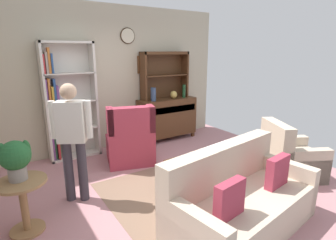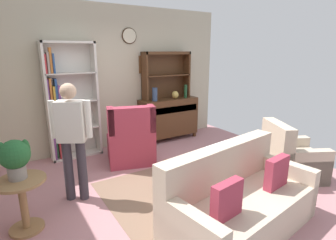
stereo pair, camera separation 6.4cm
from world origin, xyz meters
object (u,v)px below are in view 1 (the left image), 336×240
object	(u,v)px
bottle_wine	(184,91)
couch_floral	(240,202)
vase_tall	(153,94)
vase_round	(174,95)
bookshelf	(66,104)
sideboard	(167,117)
plant_stand	(23,200)
person_reading	(72,135)
book_stack	(196,155)
potted_plant_large	(15,158)
coffee_table	(196,164)
armchair_floral	(290,158)
wingback_chair	(130,142)
sideboard_hutch	(164,69)

from	to	relation	value
bottle_wine	couch_floral	bearing A→B (deg)	-115.39
vase_tall	vase_round	xyz separation A→B (m)	(0.52, 0.01, -0.05)
bookshelf	sideboard	world-z (taller)	bookshelf
bottle_wine	plant_stand	world-z (taller)	bottle_wine
person_reading	book_stack	distance (m)	1.75
book_stack	plant_stand	bearing A→B (deg)	176.26
potted_plant_large	coffee_table	size ratio (longest dim) A/B	0.54
bookshelf	bottle_wine	distance (m)	2.49
book_stack	armchair_floral	bearing A→B (deg)	-23.50
sideboard	vase_tall	world-z (taller)	vase_tall
person_reading	bottle_wine	bearing A→B (deg)	26.65
potted_plant_large	coffee_table	world-z (taller)	potted_plant_large
wingback_chair	person_reading	distance (m)	1.44
bottle_wine	person_reading	distance (m)	3.12
bookshelf	sideboard_hutch	distance (m)	2.17
bookshelf	sideboard_hutch	size ratio (longest dim) A/B	1.91
bookshelf	sideboard_hutch	world-z (taller)	bookshelf
wingback_chair	potted_plant_large	distance (m)	2.13
sideboard_hutch	vase_round	distance (m)	0.60
wingback_chair	plant_stand	distance (m)	2.08
vase_tall	armchair_floral	xyz separation A→B (m)	(1.01, -2.52, -0.77)
vase_round	wingback_chair	size ratio (longest dim) A/B	0.16
bottle_wine	plant_stand	size ratio (longest dim) A/B	0.47
vase_round	book_stack	xyz separation A→B (m)	(-0.91, -1.93, -0.55)
person_reading	coffee_table	bearing A→B (deg)	-21.06
sideboard	bottle_wine	size ratio (longest dim) A/B	4.50
bottle_wine	book_stack	bearing A→B (deg)	-121.64
wingback_chair	potted_plant_large	size ratio (longest dim) A/B	2.42
armchair_floral	potted_plant_large	xyz separation A→B (m)	(-3.68, 0.80, 0.57)
vase_round	plant_stand	size ratio (longest dim) A/B	0.28
couch_floral	bottle_wine	bearing A→B (deg)	64.61
sideboard_hutch	coffee_table	world-z (taller)	sideboard_hutch
vase_tall	person_reading	xyz separation A→B (m)	(-2.00, -1.40, -0.15)
wingback_chair	plant_stand	world-z (taller)	wingback_chair
vase_tall	vase_round	bearing A→B (deg)	1.49
bookshelf	vase_tall	size ratio (longest dim) A/B	7.58
vase_round	plant_stand	world-z (taller)	vase_round
bottle_wine	armchair_floral	xyz separation A→B (m)	(0.23, -2.52, -0.78)
bottle_wine	couch_floral	xyz separation A→B (m)	(-1.41, -2.98, -0.75)
bookshelf	armchair_floral	size ratio (longest dim) A/B	2.02
sideboard_hutch	plant_stand	distance (m)	3.80
vase_round	coffee_table	size ratio (longest dim) A/B	0.21
bottle_wine	person_reading	size ratio (longest dim) A/B	0.19
bottle_wine	bookshelf	bearing A→B (deg)	175.95
sideboard	armchair_floral	distance (m)	2.69
armchair_floral	wingback_chair	world-z (taller)	wingback_chair
sideboard	person_reading	bearing A→B (deg)	-148.15
sideboard	book_stack	distance (m)	2.14
sideboard_hutch	couch_floral	size ratio (longest dim) A/B	0.58
vase_tall	bookshelf	bearing A→B (deg)	174.41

